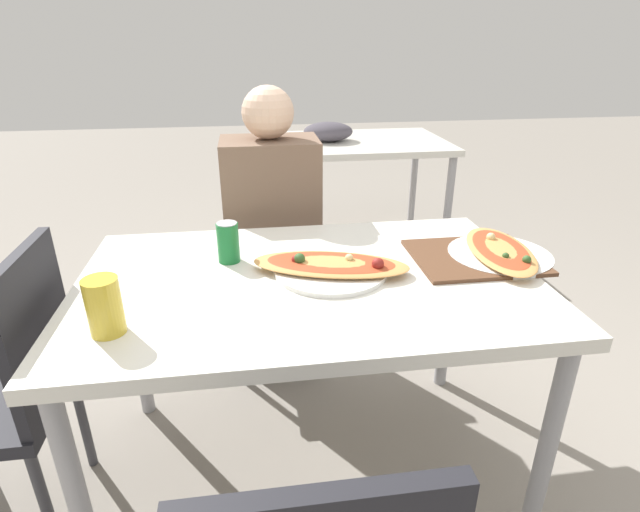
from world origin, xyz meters
name	(u,v)px	position (x,y,z in m)	size (l,w,h in m)	color
ground_plane	(311,463)	(0.00, 0.00, 0.00)	(14.00, 14.00, 0.00)	gray
dining_table	(309,298)	(0.00, 0.00, 0.65)	(1.31, 0.83, 0.72)	silver
chair_far_seated	(273,251)	(-0.07, 0.75, 0.49)	(0.40, 0.40, 0.87)	black
chair_side_left	(6,384)	(-0.85, -0.06, 0.49)	(0.40, 0.40, 0.87)	black
person_seated	(272,214)	(-0.07, 0.63, 0.70)	(0.38, 0.28, 1.19)	#2D2D38
pizza_main	(331,266)	(0.07, 0.02, 0.74)	(0.49, 0.33, 0.06)	white
soda_can	(228,242)	(-0.23, 0.14, 0.79)	(0.07, 0.07, 0.12)	#197233
drink_glass	(104,306)	(-0.50, -0.22, 0.79)	(0.08, 0.08, 0.14)	gold
serving_tray	(474,257)	(0.52, 0.05, 0.73)	(0.38, 0.31, 0.01)	brown
pizza_second	(500,252)	(0.61, 0.05, 0.74)	(0.32, 0.41, 0.05)	white
background_table	(355,148)	(0.54, 1.94, 0.67)	(1.10, 0.80, 0.84)	silver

